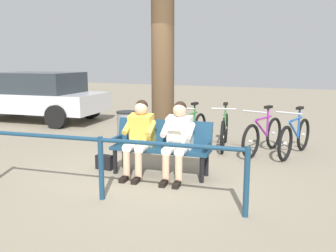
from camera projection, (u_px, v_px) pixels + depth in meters
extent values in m
plane|color=gray|center=(148.00, 174.00, 5.88)|extent=(40.00, 40.00, 0.00)
cube|color=navy|center=(160.00, 149.00, 5.77)|extent=(1.64, 0.61, 0.05)
cube|color=navy|center=(164.00, 132.00, 5.91)|extent=(1.61, 0.31, 0.42)
cube|color=navy|center=(207.00, 144.00, 5.52)|extent=(0.10, 0.40, 0.05)
cube|color=navy|center=(117.00, 138.00, 5.98)|extent=(0.10, 0.40, 0.05)
cylinder|color=black|center=(202.00, 170.00, 5.43)|extent=(0.07, 0.07, 0.40)
cylinder|color=black|center=(115.00, 162.00, 5.87)|extent=(0.07, 0.07, 0.40)
cylinder|color=black|center=(207.00, 164.00, 5.75)|extent=(0.07, 0.07, 0.40)
cylinder|color=black|center=(124.00, 156.00, 6.19)|extent=(0.07, 0.07, 0.40)
cube|color=white|center=(180.00, 133.00, 5.64)|extent=(0.41, 0.35, 0.55)
sphere|color=#D8A884|center=(180.00, 110.00, 5.56)|extent=(0.21, 0.21, 0.21)
sphere|color=black|center=(180.00, 108.00, 5.58)|extent=(0.20, 0.20, 0.20)
cylinder|color=white|center=(182.00, 150.00, 5.46)|extent=(0.19, 0.41, 0.15)
cylinder|color=#D8A884|center=(179.00, 170.00, 5.32)|extent=(0.11, 0.11, 0.45)
cube|color=black|center=(177.00, 185.00, 5.26)|extent=(0.11, 0.23, 0.07)
cylinder|color=white|center=(190.00, 131.00, 5.46)|extent=(0.12, 0.31, 0.23)
cylinder|color=white|center=(170.00, 149.00, 5.52)|extent=(0.19, 0.41, 0.15)
cylinder|color=#D8A884|center=(166.00, 169.00, 5.38)|extent=(0.11, 0.11, 0.45)
cube|color=black|center=(164.00, 183.00, 5.32)|extent=(0.11, 0.23, 0.07)
cylinder|color=white|center=(165.00, 129.00, 5.58)|extent=(0.12, 0.31, 0.23)
cube|color=silver|center=(174.00, 132.00, 5.35)|extent=(0.21, 0.14, 0.09)
cube|color=gold|center=(142.00, 130.00, 5.84)|extent=(0.41, 0.35, 0.55)
sphere|color=#D8A884|center=(141.00, 109.00, 5.75)|extent=(0.21, 0.21, 0.21)
sphere|color=black|center=(142.00, 106.00, 5.77)|extent=(0.20, 0.20, 0.20)
cylinder|color=white|center=(143.00, 147.00, 5.66)|extent=(0.19, 0.41, 0.15)
cylinder|color=#D8A884|center=(139.00, 166.00, 5.52)|extent=(0.11, 0.11, 0.45)
cube|color=black|center=(136.00, 180.00, 5.46)|extent=(0.11, 0.23, 0.07)
cylinder|color=gold|center=(151.00, 128.00, 5.65)|extent=(0.12, 0.31, 0.23)
cylinder|color=white|center=(131.00, 146.00, 5.72)|extent=(0.19, 0.41, 0.15)
cylinder|color=#D8A884|center=(127.00, 165.00, 5.58)|extent=(0.11, 0.11, 0.45)
cube|color=black|center=(124.00, 179.00, 5.52)|extent=(0.11, 0.23, 0.07)
cylinder|color=gold|center=(127.00, 127.00, 5.77)|extent=(0.12, 0.31, 0.23)
cube|color=black|center=(105.00, 162.00, 6.13)|extent=(0.30, 0.14, 0.24)
cylinder|color=#4C3823|center=(163.00, 55.00, 6.99)|extent=(0.45, 0.45, 3.86)
cylinder|color=slate|center=(127.00, 132.00, 7.29)|extent=(0.39, 0.39, 0.79)
cylinder|color=black|center=(127.00, 112.00, 7.22)|extent=(0.41, 0.41, 0.03)
torus|color=black|center=(285.00, 143.00, 6.58)|extent=(0.22, 0.66, 0.66)
cylinder|color=silver|center=(285.00, 143.00, 6.58)|extent=(0.06, 0.07, 0.06)
torus|color=black|center=(303.00, 135.00, 7.37)|extent=(0.22, 0.66, 0.66)
cylinder|color=silver|center=(303.00, 135.00, 7.37)|extent=(0.06, 0.07, 0.06)
cylinder|color=#1E519E|center=(296.00, 119.00, 6.91)|extent=(0.19, 0.62, 0.04)
cylinder|color=#1E519E|center=(294.00, 130.00, 6.88)|extent=(0.18, 0.59, 0.43)
cylinder|color=#1E519E|center=(299.00, 122.00, 7.06)|extent=(0.04, 0.04, 0.55)
cube|color=black|center=(300.00, 108.00, 7.01)|extent=(0.14, 0.24, 0.05)
cylinder|color=#B2B2B7|center=(289.00, 113.00, 6.56)|extent=(0.47, 0.15, 0.03)
torus|color=black|center=(251.00, 141.00, 6.74)|extent=(0.24, 0.65, 0.66)
cylinder|color=silver|center=(251.00, 141.00, 6.74)|extent=(0.06, 0.07, 0.06)
torus|color=black|center=(274.00, 133.00, 7.51)|extent=(0.24, 0.65, 0.66)
cylinder|color=silver|center=(274.00, 133.00, 7.51)|extent=(0.06, 0.07, 0.06)
cylinder|color=#8C268C|center=(264.00, 118.00, 7.06)|extent=(0.21, 0.62, 0.04)
cylinder|color=#8C268C|center=(262.00, 129.00, 7.03)|extent=(0.20, 0.58, 0.43)
cylinder|color=#8C268C|center=(268.00, 121.00, 7.21)|extent=(0.04, 0.04, 0.55)
cube|color=black|center=(268.00, 107.00, 7.16)|extent=(0.15, 0.24, 0.05)
cylinder|color=#B2B2B7|center=(255.00, 112.00, 6.72)|extent=(0.47, 0.16, 0.03)
torus|color=black|center=(223.00, 137.00, 7.13)|extent=(0.19, 0.66, 0.66)
cylinder|color=silver|center=(223.00, 137.00, 7.13)|extent=(0.06, 0.07, 0.06)
torus|color=black|center=(226.00, 128.00, 8.11)|extent=(0.19, 0.66, 0.66)
cylinder|color=silver|center=(226.00, 128.00, 8.11)|extent=(0.06, 0.07, 0.06)
cylinder|color=#337238|center=(225.00, 114.00, 7.55)|extent=(0.17, 0.63, 0.04)
cylinder|color=#337238|center=(224.00, 124.00, 7.51)|extent=(0.16, 0.59, 0.43)
cylinder|color=#337238|center=(225.00, 117.00, 7.74)|extent=(0.04, 0.04, 0.55)
cube|color=black|center=(226.00, 104.00, 7.69)|extent=(0.13, 0.23, 0.05)
cylinder|color=#B2B2B7|center=(224.00, 109.00, 7.13)|extent=(0.48, 0.13, 0.03)
torus|color=black|center=(181.00, 136.00, 7.22)|extent=(0.09, 0.66, 0.66)
cylinder|color=silver|center=(181.00, 136.00, 7.22)|extent=(0.05, 0.06, 0.06)
torus|color=black|center=(200.00, 128.00, 8.12)|extent=(0.09, 0.66, 0.66)
cylinder|color=silver|center=(200.00, 128.00, 8.12)|extent=(0.05, 0.06, 0.06)
cylinder|color=#337238|center=(191.00, 114.00, 7.60)|extent=(0.07, 0.63, 0.04)
cylinder|color=#337238|center=(190.00, 124.00, 7.57)|extent=(0.07, 0.60, 0.43)
cylinder|color=#337238|center=(195.00, 117.00, 7.78)|extent=(0.04, 0.04, 0.55)
cube|color=black|center=(195.00, 104.00, 7.73)|extent=(0.10, 0.22, 0.05)
cylinder|color=#B2B2B7|center=(183.00, 108.00, 7.21)|extent=(0.48, 0.05, 0.03)
cylinder|color=navy|center=(247.00, 182.00, 4.20)|extent=(0.07, 0.07, 0.85)
cylinder|color=navy|center=(101.00, 168.00, 4.73)|extent=(0.07, 0.07, 0.85)
cylinder|color=navy|center=(100.00, 140.00, 4.66)|extent=(3.72, 0.53, 0.06)
cube|color=silver|center=(35.00, 101.00, 10.97)|extent=(4.37, 2.25, 0.55)
cube|color=#262D33|center=(39.00, 83.00, 10.80)|extent=(2.48, 1.90, 0.60)
cylinder|color=black|center=(19.00, 105.00, 12.27)|extent=(0.66, 0.29, 0.64)
cylinder|color=black|center=(57.00, 117.00, 9.76)|extent=(0.66, 0.29, 0.64)
cylinder|color=black|center=(90.00, 108.00, 11.45)|extent=(0.66, 0.29, 0.64)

